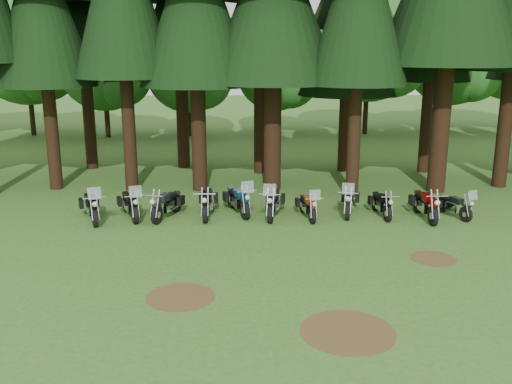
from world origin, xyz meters
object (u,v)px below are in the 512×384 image
motorcycle_8 (381,205)px  motorcycle_6 (308,206)px  motorcycle_9 (425,206)px  motorcycle_7 (349,202)px  motorcycle_3 (207,203)px  motorcycle_0 (91,207)px  motorcycle_4 (238,201)px  motorcycle_1 (130,205)px  motorcycle_5 (273,203)px  motorcycle_2 (167,205)px  motorcycle_10 (453,206)px

motorcycle_8 → motorcycle_6: bearing=179.7°
motorcycle_6 → motorcycle_8: motorcycle_6 is taller
motorcycle_9 → motorcycle_7: bearing=164.9°
motorcycle_3 → motorcycle_9: (8.21, -0.59, 0.00)m
motorcycle_0 → motorcycle_6: bearing=-20.9°
motorcycle_9 → motorcycle_8: bearing=164.7°
motorcycle_9 → motorcycle_4: bearing=171.8°
motorcycle_9 → motorcycle_1: bearing=176.7°
motorcycle_6 → motorcycle_8: 2.86m
motorcycle_4 → motorcycle_8: (5.48, -0.50, -0.07)m
motorcycle_5 → motorcycle_7: motorcycle_5 is taller
motorcycle_4 → motorcycle_8: bearing=-23.5°
motorcycle_4 → motorcycle_8: size_ratio=1.13×
motorcycle_4 → motorcycle_2: bearing=171.5°
motorcycle_7 → motorcycle_8: size_ratio=1.11×
motorcycle_5 → motorcycle_4: bearing=171.7°
motorcycle_0 → motorcycle_9: 12.49m
motorcycle_3 → motorcycle_8: motorcycle_3 is taller
motorcycle_0 → motorcycle_4: bearing=-13.6°
motorcycle_8 → motorcycle_10: (2.70, -0.22, -0.02)m
motorcycle_1 → motorcycle_9: motorcycle_1 is taller
motorcycle_1 → motorcycle_7: size_ratio=0.98×
motorcycle_1 → motorcycle_4: bearing=-15.4°
motorcycle_4 → motorcycle_5: bearing=-37.0°
motorcycle_0 → motorcycle_10: bearing=-21.4°
motorcycle_3 → motorcycle_6: size_ratio=1.14×
motorcycle_3 → motorcycle_9: size_ratio=1.00×
motorcycle_2 → motorcycle_10: 10.87m
motorcycle_4 → motorcycle_6: 2.71m
motorcycle_1 → motorcycle_2: motorcycle_1 is taller
motorcycle_2 → motorcycle_4: size_ratio=0.95×
motorcycle_1 → motorcycle_10: motorcycle_1 is taller
motorcycle_1 → motorcycle_5: 5.42m
motorcycle_1 → motorcycle_0: bearing=171.1°
motorcycle_8 → motorcycle_4: bearing=171.0°
motorcycle_7 → motorcycle_3: bearing=-164.5°
motorcycle_1 → motorcycle_7: bearing=-20.0°
motorcycle_1 → motorcycle_6: bearing=-23.5°
motorcycle_2 → motorcycle_9: (9.73, -0.44, 0.02)m
motorcycle_6 → motorcycle_9: size_ratio=0.87×
motorcycle_2 → motorcycle_5: bearing=19.2°
motorcycle_0 → motorcycle_5: (6.80, 0.30, 0.01)m
motorcycle_0 → motorcycle_10: (13.63, 0.03, -0.09)m
motorcycle_2 → motorcycle_0: bearing=-154.9°
motorcycle_5 → motorcycle_6: size_ratio=1.15×
motorcycle_2 → motorcycle_9: size_ratio=0.93×
motorcycle_5 → motorcycle_6: motorcycle_5 is taller
motorcycle_7 → motorcycle_10: size_ratio=1.21×
motorcycle_8 → motorcycle_10: motorcycle_10 is taller
motorcycle_2 → motorcycle_9: 9.74m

